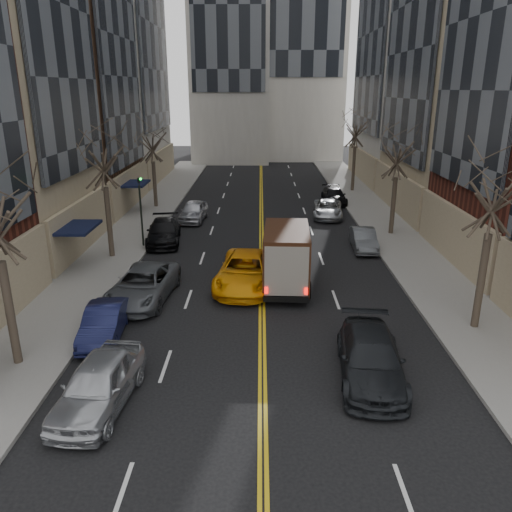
{
  "coord_description": "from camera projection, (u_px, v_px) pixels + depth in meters",
  "views": [
    {
      "loc": [
        -0.1,
        -7.73,
        9.5
      ],
      "look_at": [
        -0.28,
        13.91,
        2.2
      ],
      "focal_mm": 35.0,
      "sensor_mm": 36.0,
      "label": 1
    }
  ],
  "objects": [
    {
      "name": "tree_rt_far",
      "position": [
        357.0,
        120.0,
        46.03
      ],
      "size": [
        3.2,
        3.2,
        9.11
      ],
      "color": "#382D23",
      "rests_on": "sidewalk_right"
    },
    {
      "name": "streetwall_right",
      "position": [
        489.0,
        6.0,
        35.91
      ],
      "size": [
        12.26,
        49.0,
        34.0
      ],
      "color": "#4C301E",
      "rests_on": "ground"
    },
    {
      "name": "ups_truck",
      "position": [
        286.0,
        257.0,
        24.7
      ],
      "size": [
        2.54,
        5.78,
        3.12
      ],
      "rotation": [
        0.0,
        0.0,
        -0.05
      ],
      "color": "black",
      "rests_on": "ground"
    },
    {
      "name": "pedestrian",
      "position": [
        267.0,
        277.0,
        24.2
      ],
      "size": [
        0.48,
        0.63,
        1.57
      ],
      "primitive_type": "imported",
      "rotation": [
        0.0,
        0.0,
        1.37
      ],
      "color": "black",
      "rests_on": "ground"
    },
    {
      "name": "parked_lf_c",
      "position": [
        143.0,
        285.0,
        23.34
      ],
      "size": [
        3.02,
        5.62,
        1.5
      ],
      "primitive_type": "imported",
      "rotation": [
        0.0,
        0.0,
        -0.1
      ],
      "color": "#505358",
      "rests_on": "ground"
    },
    {
      "name": "tree_lf_far",
      "position": [
        151.0,
        134.0,
        39.77
      ],
      "size": [
        3.2,
        3.2,
        8.12
      ],
      "color": "#382D23",
      "rests_on": "sidewalk_left"
    },
    {
      "name": "parked_lf_b",
      "position": [
        104.0,
        323.0,
        19.81
      ],
      "size": [
        1.68,
        4.06,
        1.31
      ],
      "primitive_type": "imported",
      "rotation": [
        0.0,
        0.0,
        0.08
      ],
      "color": "#12153A",
      "rests_on": "ground"
    },
    {
      "name": "parked_lf_e",
      "position": [
        194.0,
        211.0,
        37.41
      ],
      "size": [
        2.08,
        4.47,
        1.48
      ],
      "primitive_type": "imported",
      "rotation": [
        0.0,
        0.0,
        -0.08
      ],
      "color": "#B3B4BB",
      "rests_on": "ground"
    },
    {
      "name": "taxi",
      "position": [
        246.0,
        271.0,
        24.94
      ],
      "size": [
        3.31,
        6.12,
        1.63
      ],
      "primitive_type": "imported",
      "rotation": [
        0.0,
        0.0,
        -0.11
      ],
      "color": "orange",
      "rests_on": "ground"
    },
    {
      "name": "parked_rt_a",
      "position": [
        364.0,
        239.0,
        30.75
      ],
      "size": [
        1.56,
        3.96,
        1.28
      ],
      "primitive_type": "imported",
      "rotation": [
        0.0,
        0.0,
        -0.05
      ],
      "color": "#4D5055",
      "rests_on": "ground"
    },
    {
      "name": "observer_sedan",
      "position": [
        371.0,
        358.0,
        17.02
      ],
      "size": [
        2.59,
        5.36,
        1.5
      ],
      "rotation": [
        0.0,
        0.0,
        -0.1
      ],
      "color": "black",
      "rests_on": "ground"
    },
    {
      "name": "traffic_signal",
      "position": [
        140.0,
        204.0,
        30.36
      ],
      "size": [
        0.29,
        0.26,
        4.7
      ],
      "color": "black",
      "rests_on": "sidewalk_left"
    },
    {
      "name": "parked_rt_c",
      "position": [
        334.0,
        196.0,
        43.12
      ],
      "size": [
        1.88,
        4.53,
        1.31
      ],
      "primitive_type": "imported",
      "rotation": [
        0.0,
        0.0,
        0.01
      ],
      "color": "black",
      "rests_on": "ground"
    },
    {
      "name": "tree_rt_mid",
      "position": [
        399.0,
        143.0,
        32.0
      ],
      "size": [
        3.2,
        3.2,
        8.32
      ],
      "color": "#382D23",
      "rests_on": "sidewalk_right"
    },
    {
      "name": "sidewalk_left",
      "position": [
        137.0,
        226.0,
        35.99
      ],
      "size": [
        4.0,
        66.0,
        0.15
      ],
      "primitive_type": "cube",
      "color": "slate",
      "rests_on": "ground"
    },
    {
      "name": "parked_lf_a",
      "position": [
        99.0,
        384.0,
        15.47
      ],
      "size": [
        2.31,
        4.77,
        1.57
      ],
      "primitive_type": "imported",
      "rotation": [
        0.0,
        0.0,
        -0.1
      ],
      "color": "#B4B7BC",
      "rests_on": "ground"
    },
    {
      "name": "parked_rt_b",
      "position": [
        328.0,
        209.0,
        38.44
      ],
      "size": [
        2.67,
        4.9,
        1.3
      ],
      "primitive_type": "imported",
      "rotation": [
        0.0,
        0.0,
        -0.11
      ],
      "color": "#B7BBBF",
      "rests_on": "ground"
    },
    {
      "name": "sidewalk_right",
      "position": [
        386.0,
        226.0,
        35.85
      ],
      "size": [
        4.0,
        66.0,
        0.15
      ],
      "primitive_type": "cube",
      "color": "slate",
      "rests_on": "ground"
    },
    {
      "name": "tree_rt_near",
      "position": [
        498.0,
        174.0,
        18.65
      ],
      "size": [
        3.2,
        3.2,
        8.71
      ],
      "color": "#382D23",
      "rests_on": "sidewalk_right"
    },
    {
      "name": "tree_lf_mid",
      "position": [
        101.0,
        144.0,
        27.27
      ],
      "size": [
        3.2,
        3.2,
        8.91
      ],
      "color": "#382D23",
      "rests_on": "sidewalk_left"
    },
    {
      "name": "parked_lf_d",
      "position": [
        164.0,
        232.0,
        32.07
      ],
      "size": [
        2.61,
        5.23,
        1.46
      ],
      "primitive_type": "imported",
      "rotation": [
        0.0,
        0.0,
        0.11
      ],
      "color": "black",
      "rests_on": "ground"
    }
  ]
}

